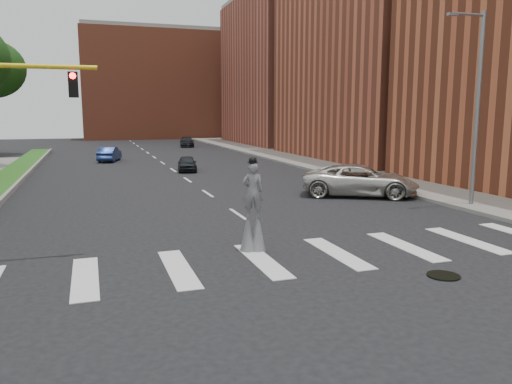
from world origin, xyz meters
name	(u,v)px	position (x,y,z in m)	size (l,w,h in m)	color
ground_plane	(314,266)	(0.00, 0.00, 0.00)	(160.00, 160.00, 0.00)	black
median_curb	(17,185)	(-10.45, 20.00, 0.14)	(0.20, 60.00, 0.28)	gray
sidewalk_right	(323,165)	(12.50, 25.00, 0.09)	(5.00, 90.00, 0.18)	slate
manhole	(443,276)	(3.00, -2.00, 0.02)	(0.90, 0.90, 0.04)	black
building_mid	(392,33)	(22.00, 30.00, 12.00)	(16.00, 22.00, 24.00)	#A44C33
building_far	(295,73)	(22.00, 54.00, 10.00)	(16.00, 22.00, 20.00)	#A24D3B
building_backdrop	(159,86)	(6.00, 78.00, 9.00)	(26.00, 14.00, 18.00)	#A44C33
streetlight	(476,103)	(10.90, 6.00, 4.90)	(2.05, 0.20, 9.00)	slate
stilt_performer	(253,213)	(-1.22, 2.11, 1.25)	(0.83, 0.59, 3.10)	#362215
suv_crossing	(360,180)	(7.68, 10.65, 0.85)	(2.83, 6.14, 1.71)	beige
car_near	(187,164)	(0.92, 25.01, 0.59)	(1.39, 3.46, 1.18)	black
car_mid	(110,154)	(-4.43, 34.95, 0.67)	(1.42, 4.07, 1.34)	navy
car_far	(187,142)	(6.00, 52.15, 0.62)	(1.75, 4.29, 1.25)	black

